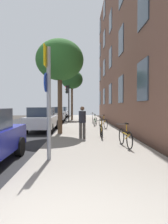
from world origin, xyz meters
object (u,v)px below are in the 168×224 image
object	(u,v)px
car_1	(42,119)
pedestrian_0	(82,120)
tree_near	(60,61)
bicycle_3	(95,121)
car_2	(56,114)
bicycle_0	(125,137)
traffic_light	(68,97)
sign_post	(48,93)
bicycle_2	(103,123)
bicycle_1	(101,130)
tree_far	(72,80)
car_3	(62,112)
bicycle_4	(93,119)

from	to	relation	value
car_1	pedestrian_0	bearing A→B (deg)	-54.91
tree_near	bicycle_3	size ratio (longest dim) A/B	3.36
car_2	bicycle_0	bearing A→B (deg)	-72.83
bicycle_3	car_2	world-z (taller)	car_2
traffic_light	pedestrian_0	bearing A→B (deg)	-82.73
tree_near	bicycle_0	size ratio (longest dim) A/B	3.29
pedestrian_0	traffic_light	bearing A→B (deg)	97.27
sign_post	bicycle_2	xyz separation A→B (m)	(2.60, 8.53, -1.57)
car_2	bicycle_1	bearing A→B (deg)	-72.79
tree_far	bicycle_3	size ratio (longest dim) A/B	3.59
tree_far	car_3	xyz separation A→B (m)	(-1.81, 6.88, -3.93)
tree_far	bicycle_0	bearing A→B (deg)	-80.23
bicycle_2	car_2	distance (m)	8.68
bicycle_0	pedestrian_0	world-z (taller)	pedestrian_0
bicycle_2	pedestrian_0	bearing A→B (deg)	-108.63
tree_near	tree_far	distance (m)	11.80
bicycle_0	bicycle_2	size ratio (longest dim) A/B	0.98
bicycle_4	sign_post	bearing A→B (deg)	-99.17
pedestrian_0	bicycle_4	bearing A→B (deg)	83.36
bicycle_3	tree_far	bearing A→B (deg)	107.36
sign_post	car_1	world-z (taller)	sign_post
bicycle_2	bicycle_4	world-z (taller)	bicycle_2
tree_near	bicycle_1	bearing A→B (deg)	-36.10
sign_post	bicycle_3	size ratio (longest dim) A/B	2.07
pedestrian_0	car_3	distance (m)	20.66
sign_post	tree_near	world-z (taller)	tree_near
car_2	car_3	size ratio (longest dim) A/B	1.00
bicycle_3	bicycle_0	bearing A→B (deg)	-86.62
bicycle_4	bicycle_3	bearing A→B (deg)	-88.85
bicycle_4	car_1	bearing A→B (deg)	-124.28
tree_far	sign_post	bearing A→B (deg)	-90.00
traffic_light	car_1	distance (m)	7.15
sign_post	pedestrian_0	world-z (taller)	sign_post
bicycle_3	car_3	size ratio (longest dim) A/B	0.36
traffic_light	car_3	world-z (taller)	traffic_light
bicycle_0	bicycle_2	bearing A→B (deg)	90.85
sign_post	tree_far	size ratio (longest dim) A/B	0.58
sign_post	tree_near	xyz separation A→B (m)	(-0.22, 5.73, 2.25)
tree_near	car_1	world-z (taller)	tree_near
bicycle_4	traffic_light	bearing A→B (deg)	152.20
sign_post	bicycle_2	distance (m)	9.06
car_1	tree_far	bearing A→B (deg)	80.64
tree_near	tree_far	size ratio (longest dim) A/B	0.94
bicycle_0	car_1	size ratio (longest dim) A/B	0.37
sign_post	bicycle_3	world-z (taller)	sign_post
pedestrian_0	car_3	bearing A→B (deg)	97.96
car_2	pedestrian_0	bearing A→B (deg)	-77.23
bicycle_0	bicycle_2	xyz separation A→B (m)	(-0.10, 6.70, 0.02)
tree_far	traffic_light	bearing A→B (deg)	-95.63
traffic_light	tree_far	world-z (taller)	tree_far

